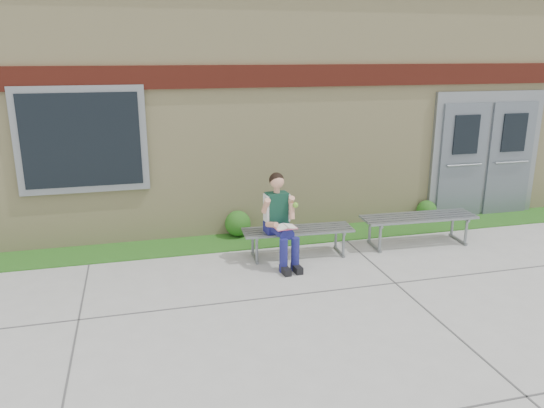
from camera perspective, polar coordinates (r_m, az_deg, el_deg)
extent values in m
plane|color=#9E9E99|center=(6.52, 7.22, -11.14)|extent=(80.00, 80.00, 0.00)
cube|color=#2D5015|center=(8.78, 0.98, -3.64)|extent=(16.00, 0.80, 0.02)
cube|color=beige|center=(11.62, -3.56, 11.23)|extent=(16.00, 6.00, 4.00)
cube|color=maroon|center=(8.64, 0.38, 13.60)|extent=(16.00, 0.06, 0.35)
cube|color=gray|center=(8.46, -19.79, 6.49)|extent=(1.90, 0.08, 1.60)
cube|color=black|center=(8.42, -19.81, 6.44)|extent=(1.70, 0.04, 1.40)
cube|color=gray|center=(10.56, 21.94, 4.96)|extent=(2.20, 0.08, 2.30)
cube|color=slate|center=(10.25, 19.79, 4.30)|extent=(0.92, 0.06, 2.10)
cube|color=slate|center=(10.84, 24.19, 4.43)|extent=(0.92, 0.06, 2.10)
cube|color=gray|center=(7.92, 2.81, -2.80)|extent=(1.67, 0.55, 0.03)
cube|color=gray|center=(7.83, -1.83, -4.74)|extent=(0.07, 0.46, 0.37)
cube|color=gray|center=(8.20, 7.19, -3.89)|extent=(0.07, 0.46, 0.37)
cube|color=gray|center=(8.69, 15.51, -1.35)|extent=(1.84, 0.58, 0.04)
cube|color=gray|center=(8.44, 11.07, -3.36)|extent=(0.06, 0.51, 0.42)
cube|color=gray|center=(9.14, 19.37, -2.46)|extent=(0.06, 0.51, 0.42)
cube|color=navy|center=(7.76, 0.45, -2.46)|extent=(0.35, 0.26, 0.16)
cube|color=#0F372B|center=(7.65, 0.51, -0.37)|extent=(0.33, 0.22, 0.45)
sphere|color=tan|center=(7.54, 0.54, 2.44)|extent=(0.22, 0.22, 0.20)
sphere|color=black|center=(7.55, 0.49, 2.61)|extent=(0.23, 0.23, 0.21)
cylinder|color=navy|center=(7.50, 0.49, -2.97)|extent=(0.18, 0.42, 0.15)
cylinder|color=navy|center=(7.56, 1.73, -2.82)|extent=(0.18, 0.42, 0.15)
cylinder|color=navy|center=(7.40, 1.25, -5.57)|extent=(0.12, 0.12, 0.48)
cylinder|color=navy|center=(7.46, 2.51, -5.40)|extent=(0.12, 0.12, 0.48)
cube|color=black|center=(7.41, 1.43, -7.14)|extent=(0.12, 0.26, 0.10)
cube|color=black|center=(7.47, 2.69, -6.96)|extent=(0.12, 0.26, 0.10)
cylinder|color=tan|center=(7.52, -0.65, -0.20)|extent=(0.11, 0.22, 0.26)
cylinder|color=tan|center=(7.64, 1.95, 0.06)|extent=(0.11, 0.22, 0.26)
cube|color=white|center=(7.39, 1.44, -2.46)|extent=(0.32, 0.24, 0.01)
cube|color=#DB5271|center=(7.40, 1.44, -2.55)|extent=(0.32, 0.25, 0.01)
sphere|color=#6CB530|center=(7.53, 2.54, -0.11)|extent=(0.08, 0.08, 0.08)
sphere|color=#2D5015|center=(8.80, -3.70, -2.10)|extent=(0.43, 0.43, 0.43)
sphere|color=#2D5015|center=(10.03, 16.29, -0.64)|extent=(0.36, 0.36, 0.36)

